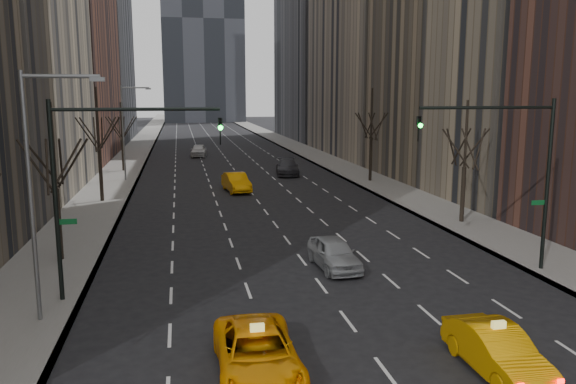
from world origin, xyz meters
TOP-DOWN VIEW (x-y plane):
  - sidewalk_left at (-12.25, 70.00)m, footprint 4.50×320.00m
  - sidewalk_right at (12.25, 70.00)m, footprint 4.50×320.00m
  - tree_lw_b at (-12.00, 18.00)m, footprint 3.36×3.50m
  - tree_lw_c at (-12.00, 34.00)m, footprint 3.36×3.50m
  - tree_lw_d at (-12.00, 52.00)m, footprint 3.36×3.50m
  - tree_rw_b at (12.00, 22.00)m, footprint 3.36×3.50m
  - tree_rw_c at (12.00, 40.00)m, footprint 3.36×3.50m
  - traffic_mast_left at (-9.11, 12.00)m, footprint 6.69×0.39m
  - traffic_mast_right at (9.11, 12.00)m, footprint 6.69×0.39m
  - streetlight_near at (-10.84, 10.00)m, footprint 2.83×0.22m
  - streetlight_far at (-10.84, 45.00)m, footprint 2.83×0.22m
  - taxi_suv at (-3.87, 4.50)m, footprint 2.45×5.23m
  - taxi_sedan at (3.25, 3.37)m, footprint 1.57×4.37m
  - silver_sedan_ahead at (1.24, 14.38)m, footprint 2.01×4.49m
  - far_taxi at (-1.21, 37.11)m, footprint 2.32×5.05m
  - far_suv_grey at (5.10, 46.34)m, footprint 3.02×5.85m
  - far_car_white at (-3.41, 65.69)m, footprint 2.45×5.10m

SIDE VIEW (x-z plane):
  - sidewalk_left at x=-12.25m, z-range 0.00..0.15m
  - sidewalk_right at x=12.25m, z-range 0.00..0.15m
  - taxi_sedan at x=3.25m, z-range 0.00..1.43m
  - taxi_suv at x=-3.87m, z-range 0.00..1.45m
  - silver_sedan_ahead at x=1.24m, z-range 0.00..1.50m
  - far_taxi at x=-1.21m, z-range 0.00..1.60m
  - far_suv_grey at x=5.10m, z-range 0.00..1.62m
  - far_car_white at x=-3.41m, z-range 0.00..1.68m
  - tree_lw_d at x=-12.00m, z-range -0.12..7.24m
  - tree_lw_b at x=-12.00m, z-range -0.19..7.63m
  - tree_rw_b at x=12.00m, z-range -0.19..7.63m
  - tree_lw_c at x=-12.00m, z-range -0.33..8.41m
  - tree_rw_c at x=12.00m, z-range -0.33..8.41m
  - traffic_mast_left at x=-9.11m, z-range 1.49..9.49m
  - traffic_mast_right at x=9.11m, z-range 1.49..9.49m
  - streetlight_near at x=-10.84m, z-range 1.12..10.12m
  - streetlight_far at x=-10.84m, z-range 1.12..10.12m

